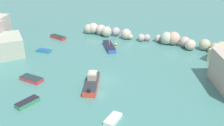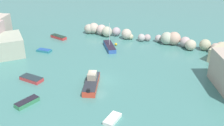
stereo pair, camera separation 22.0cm
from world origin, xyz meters
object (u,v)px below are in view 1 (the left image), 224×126
object	(u,v)px
moored_boat_1	(32,79)
moored_boat_2	(44,51)
moored_boat_4	(58,37)
moored_boat_3	(92,82)
channel_buoy	(116,44)
moored_boat_0	(109,46)
moored_boat_6	(113,119)
moored_boat_5	(27,102)

from	to	relation	value
moored_boat_1	moored_boat_2	size ratio (longest dim) A/B	1.25
moored_boat_2	moored_boat_4	distance (m)	7.89
moored_boat_3	moored_boat_4	xyz separation A→B (m)	(-17.52, 15.52, -0.30)
channel_buoy	moored_boat_0	size ratio (longest dim) A/B	0.10
moored_boat_4	moored_boat_6	world-z (taller)	moored_boat_4
moored_boat_2	moored_boat_1	bearing A→B (deg)	-65.71
moored_boat_4	moored_boat_6	size ratio (longest dim) A/B	1.54
moored_boat_0	moored_boat_4	xyz separation A→B (m)	(-13.08, 0.47, -0.10)
moored_boat_4	moored_boat_6	bearing A→B (deg)	-30.42
moored_boat_0	moored_boat_5	world-z (taller)	moored_boat_0
moored_boat_1	moored_boat_0	bearing A→B (deg)	-102.71
moored_boat_3	moored_boat_6	world-z (taller)	moored_boat_3
moored_boat_1	moored_boat_5	world-z (taller)	moored_boat_5
moored_boat_1	moored_boat_2	world-z (taller)	moored_boat_1
moored_boat_2	moored_boat_4	size ratio (longest dim) A/B	0.72
channel_buoy	moored_boat_5	size ratio (longest dim) A/B	0.16
moored_boat_3	moored_boat_5	bearing A→B (deg)	124.09
moored_boat_0	moored_boat_3	size ratio (longest dim) A/B	0.84
channel_buoy	moored_boat_4	distance (m)	13.63
moored_boat_1	moored_boat_4	size ratio (longest dim) A/B	0.90
moored_boat_0	moored_boat_6	bearing A→B (deg)	-10.82
moored_boat_2	moored_boat_5	xyz separation A→B (m)	(10.07, -15.96, 0.10)
moored_boat_6	moored_boat_5	bearing A→B (deg)	-78.44
moored_boat_1	moored_boat_2	distance (m)	12.09
channel_buoy	moored_boat_4	bearing A→B (deg)	-173.05
channel_buoy	moored_boat_5	distance (m)	25.27
channel_buoy	moored_boat_1	size ratio (longest dim) A/B	0.15
moored_boat_1	moored_boat_6	bearing A→B (deg)	170.08
moored_boat_1	moored_boat_3	world-z (taller)	moored_boat_3
moored_boat_2	moored_boat_0	bearing A→B (deg)	27.40
channel_buoy	moored_boat_0	bearing A→B (deg)	-102.12
moored_boat_1	moored_boat_2	bearing A→B (deg)	-57.02
moored_boat_0	moored_boat_3	world-z (taller)	moored_boat_0
moored_boat_4	moored_boat_6	xyz separation A→B (m)	(24.03, -21.79, -0.10)
moored_boat_0	channel_buoy	bearing A→B (deg)	129.86
moored_boat_2	moored_boat_6	world-z (taller)	moored_boat_6
moored_boat_1	moored_boat_5	distance (m)	6.81
channel_buoy	moored_boat_6	xyz separation A→B (m)	(10.50, -23.44, -0.05)
channel_buoy	moored_boat_6	distance (m)	25.69
moored_boat_0	moored_boat_5	bearing A→B (deg)	-40.35
moored_boat_1	moored_boat_5	bearing A→B (deg)	129.58
moored_boat_6	moored_boat_4	bearing A→B (deg)	-129.19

